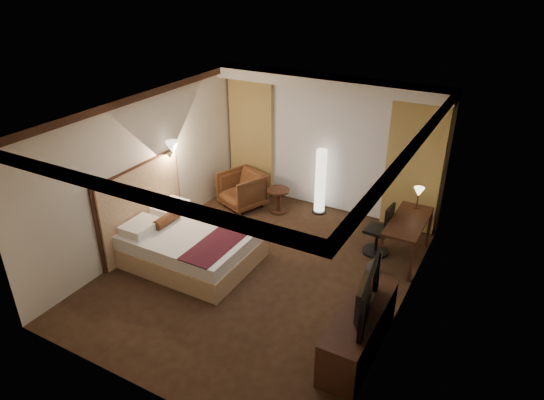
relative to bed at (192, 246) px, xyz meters
The scene contains 21 objects.
floor 1.23m from the bed, 12.27° to the left, with size 4.50×5.50×0.01m, color black.
ceiling 2.68m from the bed, 12.27° to the left, with size 4.50×5.50×0.01m, color white.
back_wall 3.39m from the bed, 68.76° to the left, with size 4.50×0.02×2.70m, color beige.
left_wall 1.53m from the bed, 166.79° to the left, with size 0.02×5.50×2.70m, color beige.
right_wall 3.58m from the bed, ahead, with size 0.02×5.50×2.70m, color beige.
crown_molding 2.63m from the bed, 12.27° to the left, with size 4.50×5.50×0.12m, color black, non-canonical shape.
soffit 3.77m from the bed, 67.02° to the left, with size 4.50×0.50×0.20m, color white.
curtain_sheer 3.29m from the bed, 68.23° to the left, with size 2.48×0.04×2.45m, color silver.
curtain_left_drape 3.06m from the bed, 100.53° to the left, with size 1.00×0.14×2.45m, color #A8944D.
curtain_right_drape 4.16m from the bed, 44.96° to the left, with size 1.00×0.14×2.45m, color #A8944D.
wall_sconce 1.80m from the bed, 139.14° to the left, with size 0.24×0.24×0.24m, color white, non-canonical shape.
bed is the anchor object (origin of this frame).
headboard 1.13m from the bed, behind, with size 0.12×1.90×1.50m, color #A47E5F, non-canonical shape.
armchair 2.16m from the bed, 99.15° to the left, with size 0.79×0.74×0.81m, color #4D2017.
side_table 2.29m from the bed, 79.09° to the left, with size 0.46×0.46×0.50m, color black, non-canonical shape.
floor_lamp 2.91m from the bed, 66.27° to the left, with size 0.28×0.28×1.35m, color white, non-canonical shape.
desk 3.60m from the bed, 29.90° to the left, with size 0.55×1.31×0.75m, color black, non-canonical shape.
desk_lamp 3.92m from the bed, 36.42° to the left, with size 0.18×0.18×0.34m, color #FFD899, non-canonical shape.
office_chair 3.16m from the bed, 33.50° to the left, with size 0.46×0.46×0.96m, color black, non-canonical shape.
dresser 3.24m from the bed, 11.86° to the right, with size 0.50×1.66×0.65m, color black, non-canonical shape.
television 3.28m from the bed, 11.97° to the right, with size 1.16×0.67×0.15m, color black.
Camera 1 is at (3.33, -5.66, 4.64)m, focal length 32.00 mm.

